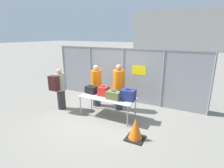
{
  "coord_description": "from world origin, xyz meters",
  "views": [
    {
      "loc": [
        3.05,
        -4.92,
        2.88
      ],
      "look_at": [
        0.05,
        0.76,
        1.05
      ],
      "focal_mm": 28.0,
      "sensor_mm": 36.0,
      "label": 1
    }
  ],
  "objects_px": {
    "suitcase_navy": "(128,95)",
    "suitcase_black": "(91,90)",
    "inspection_table": "(107,98)",
    "security_worker_far": "(96,85)",
    "security_worker_near": "(119,87)",
    "traffic_cone": "(135,129)",
    "utility_trailer": "(147,86)",
    "traveler_hooded": "(59,88)",
    "suitcase_olive": "(114,95)",
    "suitcase_red": "(104,91)"
  },
  "relations": [
    {
      "from": "inspection_table",
      "to": "security_worker_far",
      "type": "xyz_separation_m",
      "value": [
        -0.89,
        0.68,
        0.19
      ]
    },
    {
      "from": "suitcase_black",
      "to": "traveler_hooded",
      "type": "height_order",
      "value": "traveler_hooded"
    },
    {
      "from": "security_worker_far",
      "to": "suitcase_navy",
      "type": "bearing_deg",
      "value": 161.25
    },
    {
      "from": "security_worker_far",
      "to": "utility_trailer",
      "type": "distance_m",
      "value": 2.78
    },
    {
      "from": "suitcase_black",
      "to": "utility_trailer",
      "type": "xyz_separation_m",
      "value": [
        1.3,
        2.92,
        -0.46
      ]
    },
    {
      "from": "security_worker_near",
      "to": "suitcase_red",
      "type": "bearing_deg",
      "value": 51.66
    },
    {
      "from": "security_worker_near",
      "to": "security_worker_far",
      "type": "distance_m",
      "value": 0.98
    },
    {
      "from": "suitcase_black",
      "to": "traffic_cone",
      "type": "height_order",
      "value": "suitcase_black"
    },
    {
      "from": "suitcase_black",
      "to": "suitcase_olive",
      "type": "bearing_deg",
      "value": -9.13
    },
    {
      "from": "suitcase_black",
      "to": "security_worker_far",
      "type": "xyz_separation_m",
      "value": [
        -0.15,
        0.59,
        0.01
      ]
    },
    {
      "from": "security_worker_far",
      "to": "utility_trailer",
      "type": "bearing_deg",
      "value": -120.43
    },
    {
      "from": "inspection_table",
      "to": "traveler_hooded",
      "type": "relative_size",
      "value": 1.22
    },
    {
      "from": "inspection_table",
      "to": "suitcase_red",
      "type": "xyz_separation_m",
      "value": [
        -0.21,
        0.09,
        0.21
      ]
    },
    {
      "from": "suitcase_black",
      "to": "suitcase_red",
      "type": "relative_size",
      "value": 1.21
    },
    {
      "from": "inspection_table",
      "to": "security_worker_far",
      "type": "distance_m",
      "value": 1.14
    },
    {
      "from": "suitcase_black",
      "to": "security_worker_far",
      "type": "bearing_deg",
      "value": 104.43
    },
    {
      "from": "suitcase_olive",
      "to": "security_worker_near",
      "type": "bearing_deg",
      "value": 104.41
    },
    {
      "from": "inspection_table",
      "to": "utility_trailer",
      "type": "bearing_deg",
      "value": 79.53
    },
    {
      "from": "security_worker_near",
      "to": "traffic_cone",
      "type": "distance_m",
      "value": 2.22
    },
    {
      "from": "suitcase_olive",
      "to": "traveler_hooded",
      "type": "distance_m",
      "value": 2.26
    },
    {
      "from": "suitcase_red",
      "to": "traffic_cone",
      "type": "relative_size",
      "value": 0.57
    },
    {
      "from": "inspection_table",
      "to": "utility_trailer",
      "type": "xyz_separation_m",
      "value": [
        0.56,
        3.0,
        -0.27
      ]
    },
    {
      "from": "suitcase_navy",
      "to": "traffic_cone",
      "type": "xyz_separation_m",
      "value": [
        0.65,
        -0.97,
        -0.62
      ]
    },
    {
      "from": "suitcase_olive",
      "to": "utility_trailer",
      "type": "xyz_separation_m",
      "value": [
        0.26,
        3.08,
        -0.46
      ]
    },
    {
      "from": "suitcase_olive",
      "to": "suitcase_navy",
      "type": "height_order",
      "value": "suitcase_navy"
    },
    {
      "from": "inspection_table",
      "to": "utility_trailer",
      "type": "height_order",
      "value": "inspection_table"
    },
    {
      "from": "suitcase_navy",
      "to": "suitcase_black",
      "type": "bearing_deg",
      "value": 179.28
    },
    {
      "from": "suitcase_black",
      "to": "suitcase_olive",
      "type": "height_order",
      "value": "suitcase_olive"
    },
    {
      "from": "traveler_hooded",
      "to": "suitcase_navy",
      "type": "bearing_deg",
      "value": 7.05
    },
    {
      "from": "traffic_cone",
      "to": "utility_trailer",
      "type": "bearing_deg",
      "value": 102.36
    },
    {
      "from": "security_worker_near",
      "to": "traffic_cone",
      "type": "xyz_separation_m",
      "value": [
        1.33,
        -1.66,
        -0.63
      ]
    },
    {
      "from": "utility_trailer",
      "to": "traffic_cone",
      "type": "relative_size",
      "value": 6.52
    },
    {
      "from": "security_worker_far",
      "to": "traffic_cone",
      "type": "distance_m",
      "value": 2.86
    },
    {
      "from": "suitcase_navy",
      "to": "traveler_hooded",
      "type": "bearing_deg",
      "value": -171.86
    },
    {
      "from": "suitcase_navy",
      "to": "suitcase_olive",
      "type": "bearing_deg",
      "value": -162.48
    },
    {
      "from": "inspection_table",
      "to": "suitcase_olive",
      "type": "height_order",
      "value": "suitcase_olive"
    },
    {
      "from": "suitcase_red",
      "to": "traveler_hooded",
      "type": "xyz_separation_m",
      "value": [
        -1.75,
        -0.41,
        -0.01
      ]
    },
    {
      "from": "suitcase_olive",
      "to": "suitcase_navy",
      "type": "distance_m",
      "value": 0.49
    },
    {
      "from": "inspection_table",
      "to": "utility_trailer",
      "type": "relative_size",
      "value": 0.47
    },
    {
      "from": "inspection_table",
      "to": "traveler_hooded",
      "type": "distance_m",
      "value": 1.99
    },
    {
      "from": "traveler_hooded",
      "to": "utility_trailer",
      "type": "height_order",
      "value": "traveler_hooded"
    },
    {
      "from": "inspection_table",
      "to": "suitcase_navy",
      "type": "height_order",
      "value": "suitcase_navy"
    },
    {
      "from": "suitcase_navy",
      "to": "security_worker_far",
      "type": "distance_m",
      "value": 1.77
    },
    {
      "from": "traveler_hooded",
      "to": "utility_trailer",
      "type": "xyz_separation_m",
      "value": [
        2.51,
        3.32,
        -0.48
      ]
    },
    {
      "from": "security_worker_far",
      "to": "traffic_cone",
      "type": "relative_size",
      "value": 2.65
    },
    {
      "from": "suitcase_black",
      "to": "suitcase_red",
      "type": "bearing_deg",
      "value": 0.1
    },
    {
      "from": "inspection_table",
      "to": "suitcase_olive",
      "type": "bearing_deg",
      "value": -14.71
    },
    {
      "from": "traveler_hooded",
      "to": "traffic_cone",
      "type": "bearing_deg",
      "value": -10.92
    },
    {
      "from": "utility_trailer",
      "to": "traffic_cone",
      "type": "distance_m",
      "value": 4.0
    },
    {
      "from": "security_worker_near",
      "to": "security_worker_far",
      "type": "xyz_separation_m",
      "value": [
        -0.97,
        -0.08,
        -0.05
      ]
    }
  ]
}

